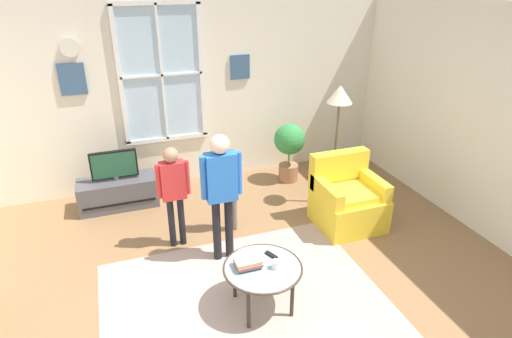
# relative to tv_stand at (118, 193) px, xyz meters

# --- Properties ---
(ground_plane) EXTENTS (6.45, 6.72, 0.02)m
(ground_plane) POSITION_rel_tv_stand_xyz_m (1.13, -2.57, -0.21)
(ground_plane) COLOR olive
(back_wall) EXTENTS (5.85, 0.17, 2.62)m
(back_wall) POSITION_rel_tv_stand_xyz_m (1.11, 0.55, 1.13)
(back_wall) COLOR silver
(back_wall) RESTS_ON ground_plane
(area_rug) EXTENTS (2.66, 1.99, 0.01)m
(area_rug) POSITION_rel_tv_stand_xyz_m (1.02, -2.28, -0.19)
(area_rug) COLOR tan
(area_rug) RESTS_ON ground_plane
(tv_stand) EXTENTS (1.02, 0.44, 0.40)m
(tv_stand) POSITION_rel_tv_stand_xyz_m (0.00, 0.00, 0.00)
(tv_stand) COLOR #4C4C51
(tv_stand) RESTS_ON ground_plane
(television) EXTENTS (0.59, 0.08, 0.40)m
(television) POSITION_rel_tv_stand_xyz_m (0.00, -0.00, 0.41)
(television) COLOR #4C4C4C
(television) RESTS_ON tv_stand
(armchair) EXTENTS (0.76, 0.74, 0.87)m
(armchair) POSITION_rel_tv_stand_xyz_m (2.66, -1.40, 0.13)
(armchair) COLOR yellow
(armchair) RESTS_ON ground_plane
(coffee_table) EXTENTS (0.74, 0.74, 0.46)m
(coffee_table) POSITION_rel_tv_stand_xyz_m (1.16, -2.44, 0.23)
(coffee_table) COLOR #99B2B7
(coffee_table) RESTS_ON ground_plane
(book_stack) EXTENTS (0.23, 0.18, 0.08)m
(book_stack) POSITION_rel_tv_stand_xyz_m (1.03, -2.39, 0.30)
(book_stack) COLOR #3E656A
(book_stack) RESTS_ON coffee_table
(cup) EXTENTS (0.07, 0.07, 0.08)m
(cup) POSITION_rel_tv_stand_xyz_m (1.27, -2.49, 0.30)
(cup) COLOR white
(cup) RESTS_ON coffee_table
(remote_near_books) EXTENTS (0.09, 0.14, 0.02)m
(remote_near_books) POSITION_rel_tv_stand_xyz_m (1.29, -2.31, 0.27)
(remote_near_books) COLOR black
(remote_near_books) RESTS_ON coffee_table
(person_pink_shirt) EXTENTS (0.31, 0.14, 1.04)m
(person_pink_shirt) POSITION_rel_tv_stand_xyz_m (1.25, -1.07, 0.45)
(person_pink_shirt) COLOR #726656
(person_pink_shirt) RESTS_ON ground_plane
(person_blue_shirt) EXTENTS (0.44, 0.20, 1.45)m
(person_blue_shirt) POSITION_rel_tv_stand_xyz_m (1.02, -1.57, 0.71)
(person_blue_shirt) COLOR black
(person_blue_shirt) RESTS_ON ground_plane
(person_red_shirt) EXTENTS (0.37, 0.17, 1.21)m
(person_red_shirt) POSITION_rel_tv_stand_xyz_m (0.59, -1.16, 0.56)
(person_red_shirt) COLOR black
(person_red_shirt) RESTS_ON ground_plane
(potted_plant_by_window) EXTENTS (0.45, 0.45, 0.89)m
(potted_plant_by_window) POSITION_rel_tv_stand_xyz_m (2.47, -0.04, 0.36)
(potted_plant_by_window) COLOR #9E6B4C
(potted_plant_by_window) RESTS_ON ground_plane
(floor_lamp) EXTENTS (0.32, 0.32, 1.63)m
(floor_lamp) POSITION_rel_tv_stand_xyz_m (2.75, -0.87, 1.16)
(floor_lamp) COLOR black
(floor_lamp) RESTS_ON ground_plane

